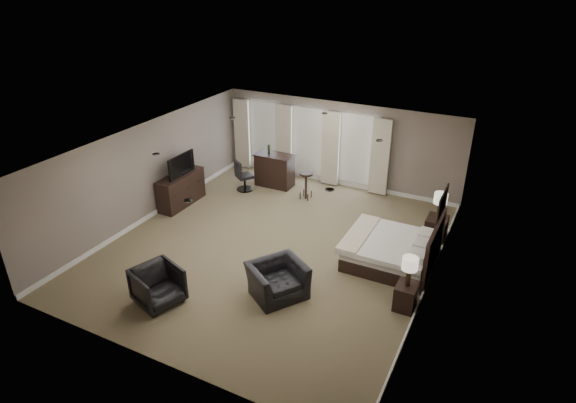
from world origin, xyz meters
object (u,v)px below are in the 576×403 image
at_px(nightstand_near, 406,296).
at_px(bar_stool_right, 306,186).
at_px(desk_chair, 244,175).
at_px(armchair_far, 158,284).
at_px(lamp_near, 409,272).
at_px(bar_stool_left, 263,168).
at_px(armchair_near, 277,275).
at_px(dresser, 181,190).
at_px(nightstand_far, 436,230).
at_px(bed, 385,238).
at_px(bar_counter, 275,170).
at_px(lamp_far, 440,206).
at_px(tv, 179,172).

xyz_separation_m(nightstand_near, bar_stool_right, (-3.90, 3.66, 0.15)).
bearing_deg(desk_chair, armchair_far, 137.72).
xyz_separation_m(lamp_near, bar_stool_left, (-5.73, 4.34, -0.47)).
height_order(nightstand_near, armchair_near, armchair_near).
height_order(dresser, desk_chair, desk_chair).
xyz_separation_m(nightstand_far, lamp_near, (0.00, -2.90, 0.53)).
relative_size(bed, bar_counter, 1.64).
distance_m(bed, lamp_far, 1.74).
bearing_deg(bar_counter, desk_chair, -132.38).
bearing_deg(armchair_near, nightstand_near, -38.51).
bearing_deg(bed, desk_chair, 158.77).
bearing_deg(bar_stool_right, dresser, -147.30).
bearing_deg(armchair_near, lamp_far, 0.12).
height_order(nightstand_far, tv, tv).
height_order(lamp_near, dresser, lamp_near).
bearing_deg(bar_counter, armchair_far, -84.03).
relative_size(lamp_far, bar_stool_left, 0.85).
bearing_deg(nightstand_far, lamp_near, -90.00).
bearing_deg(nightstand_near, bar_stool_left, 142.88).
bearing_deg(nightstand_far, armchair_near, -124.11).
relative_size(bed, dresser, 1.22).
distance_m(nightstand_near, armchair_far, 4.98).
distance_m(nightstand_far, bar_stool_right, 3.97).
bearing_deg(bed, armchair_far, -135.63).
xyz_separation_m(lamp_far, armchair_far, (-4.51, -5.00, -0.54)).
bearing_deg(bed, armchair_near, -125.71).
bearing_deg(lamp_near, armchair_near, -162.74).
relative_size(nightstand_far, tv, 0.61).
relative_size(dresser, tv, 1.48).
relative_size(lamp_far, armchair_near, 0.61).
distance_m(dresser, tv, 0.53).
xyz_separation_m(lamp_far, desk_chair, (-5.81, 0.46, -0.50)).
bearing_deg(bed, nightstand_near, -58.46).
xyz_separation_m(dresser, bar_counter, (1.76, 2.36, 0.06)).
bearing_deg(dresser, bar_stool_right, 32.70).
relative_size(lamp_near, tv, 0.60).
xyz_separation_m(lamp_near, bar_counter, (-5.16, 4.07, -0.34)).
height_order(dresser, bar_stool_right, dresser).
relative_size(bed, armchair_far, 2.19).
xyz_separation_m(lamp_near, dresser, (-6.92, 1.72, -0.40)).
bearing_deg(tv, nightstand_far, -80.31).
distance_m(tv, desk_chair, 2.05).
xyz_separation_m(lamp_near, bar_stool_right, (-3.90, 3.66, -0.45)).
distance_m(tv, bar_stool_left, 2.94).
relative_size(bar_stool_left, desk_chair, 0.81).
distance_m(nightstand_near, lamp_near, 0.59).
relative_size(lamp_near, desk_chair, 0.66).
bearing_deg(tv, nightstand_near, -103.94).
distance_m(nightstand_near, nightstand_far, 2.90).
distance_m(nightstand_far, tv, 7.05).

